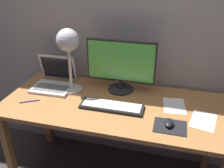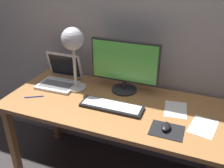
{
  "view_description": "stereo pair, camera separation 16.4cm",
  "coord_description": "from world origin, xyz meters",
  "px_view_note": "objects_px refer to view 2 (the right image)",
  "views": [
    {
      "loc": [
        0.37,
        -1.46,
        1.67
      ],
      "look_at": [
        -0.0,
        -0.05,
        0.92
      ],
      "focal_mm": 39.59,
      "sensor_mm": 36.0,
      "label": 1
    },
    {
      "loc": [
        0.53,
        -1.41,
        1.67
      ],
      "look_at": [
        -0.0,
        -0.05,
        0.92
      ],
      "focal_mm": 39.59,
      "sensor_mm": 36.0,
      "label": 2
    }
  ],
  "objects_px": {
    "desk_lamp": "(73,44)",
    "mouse": "(166,126)",
    "keyboard_main": "(112,106)",
    "pen": "(34,97)",
    "laptop": "(61,76)",
    "monitor": "(124,64)"
  },
  "relations": [
    {
      "from": "keyboard_main",
      "to": "pen",
      "type": "relative_size",
      "value": 3.15
    },
    {
      "from": "mouse",
      "to": "pen",
      "type": "bearing_deg",
      "value": 178.18
    },
    {
      "from": "laptop",
      "to": "desk_lamp",
      "type": "bearing_deg",
      "value": -14.16
    },
    {
      "from": "keyboard_main",
      "to": "mouse",
      "type": "distance_m",
      "value": 0.41
    },
    {
      "from": "monitor",
      "to": "mouse",
      "type": "height_order",
      "value": "monitor"
    },
    {
      "from": "keyboard_main",
      "to": "desk_lamp",
      "type": "bearing_deg",
      "value": 155.73
    },
    {
      "from": "laptop",
      "to": "pen",
      "type": "xyz_separation_m",
      "value": [
        -0.07,
        -0.28,
        -0.06
      ]
    },
    {
      "from": "desk_lamp",
      "to": "pen",
      "type": "height_order",
      "value": "desk_lamp"
    },
    {
      "from": "monitor",
      "to": "mouse",
      "type": "relative_size",
      "value": 5.43
    },
    {
      "from": "monitor",
      "to": "desk_lamp",
      "type": "xyz_separation_m",
      "value": [
        -0.36,
        -0.1,
        0.15
      ]
    },
    {
      "from": "monitor",
      "to": "pen",
      "type": "height_order",
      "value": "monitor"
    },
    {
      "from": "monitor",
      "to": "desk_lamp",
      "type": "relative_size",
      "value": 1.06
    },
    {
      "from": "laptop",
      "to": "mouse",
      "type": "distance_m",
      "value": 0.97
    },
    {
      "from": "laptop",
      "to": "desk_lamp",
      "type": "distance_m",
      "value": 0.35
    },
    {
      "from": "keyboard_main",
      "to": "desk_lamp",
      "type": "xyz_separation_m",
      "value": [
        -0.37,
        0.17,
        0.36
      ]
    },
    {
      "from": "keyboard_main",
      "to": "mouse",
      "type": "xyz_separation_m",
      "value": [
        0.39,
        -0.11,
        0.01
      ]
    },
    {
      "from": "monitor",
      "to": "keyboard_main",
      "type": "relative_size",
      "value": 1.18
    },
    {
      "from": "desk_lamp",
      "to": "mouse",
      "type": "distance_m",
      "value": 0.88
    },
    {
      "from": "keyboard_main",
      "to": "laptop",
      "type": "xyz_separation_m",
      "value": [
        -0.53,
        0.21,
        0.05
      ]
    },
    {
      "from": "keyboard_main",
      "to": "mouse",
      "type": "height_order",
      "value": "mouse"
    },
    {
      "from": "mouse",
      "to": "laptop",
      "type": "bearing_deg",
      "value": 161.25
    },
    {
      "from": "mouse",
      "to": "monitor",
      "type": "bearing_deg",
      "value": 136.7
    }
  ]
}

